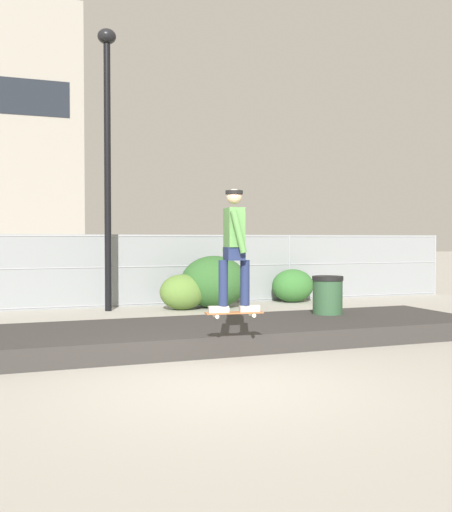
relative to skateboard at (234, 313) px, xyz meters
The scene contains 10 objects.
ground_plane 1.36m from the skateboard, 119.28° to the right, with size 120.00×120.00×0.00m, color #9E998E.
gravel_berm 1.83m from the skateboard, 108.99° to the left, with size 11.13×2.47×0.31m, color #33302D.
skateboard is the anchor object (origin of this frame).
skater 0.97m from the skateboard, ahead, with size 0.73×0.60×1.70m.
chain_fence 7.40m from the skateboard, 94.41° to the left, with size 20.21×0.06×1.85m.
street_lamp 7.53m from the skateboard, 96.30° to the left, with size 0.44×0.44×6.74m.
shrub_left 6.33m from the skateboard, 80.79° to the left, with size 1.13×0.92×0.87m.
shrub_center 6.65m from the skateboard, 73.62° to the left, with size 1.70×1.39×1.31m.
shrub_right 8.12m from the skateboard, 57.82° to the left, with size 1.17×0.96×0.91m.
trash_bin 3.50m from the skateboard, 38.79° to the left, with size 0.59×0.59×1.03m.
Camera 1 is at (-2.28, -6.52, 1.73)m, focal length 41.03 mm.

